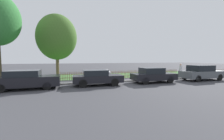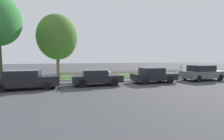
{
  "view_description": "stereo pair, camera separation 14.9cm",
  "coord_description": "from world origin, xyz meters",
  "px_view_note": "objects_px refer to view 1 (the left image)",
  "views": [
    {
      "loc": [
        -6.39,
        -13.3,
        2.22
      ],
      "look_at": [
        -2.1,
        0.93,
        1.1
      ],
      "focal_mm": 24.0,
      "sensor_mm": 36.0,
      "label": 1
    },
    {
      "loc": [
        -6.25,
        -13.35,
        2.22
      ],
      "look_at": [
        -2.1,
        0.93,
        1.1
      ],
      "focal_mm": 24.0,
      "sensor_mm": 36.0,
      "label": 2
    }
  ],
  "objects_px": {
    "parked_car_red_compact": "(202,73)",
    "covered_motorcycle": "(102,74)",
    "pedestrian_near_fence": "(180,69)",
    "parked_car_silver_hatchback": "(27,80)",
    "parked_car_navy_estate": "(153,75)",
    "tree_behind_motorcycle": "(57,37)",
    "parked_car_black_saloon": "(97,77)"
  },
  "relations": [
    {
      "from": "parked_car_black_saloon",
      "to": "pedestrian_near_fence",
      "type": "height_order",
      "value": "pedestrian_near_fence"
    },
    {
      "from": "covered_motorcycle",
      "to": "tree_behind_motorcycle",
      "type": "distance_m",
      "value": 8.72
    },
    {
      "from": "parked_car_black_saloon",
      "to": "tree_behind_motorcycle",
      "type": "bearing_deg",
      "value": 115.16
    },
    {
      "from": "parked_car_silver_hatchback",
      "to": "parked_car_red_compact",
      "type": "xyz_separation_m",
      "value": [
        16.12,
        -0.14,
        0.08
      ]
    },
    {
      "from": "parked_car_red_compact",
      "to": "parked_car_navy_estate",
      "type": "bearing_deg",
      "value": 177.74
    },
    {
      "from": "parked_car_black_saloon",
      "to": "pedestrian_near_fence",
      "type": "distance_m",
      "value": 11.45
    },
    {
      "from": "parked_car_silver_hatchback",
      "to": "pedestrian_near_fence",
      "type": "bearing_deg",
      "value": 9.62
    },
    {
      "from": "parked_car_red_compact",
      "to": "tree_behind_motorcycle",
      "type": "height_order",
      "value": "tree_behind_motorcycle"
    },
    {
      "from": "parked_car_silver_hatchback",
      "to": "tree_behind_motorcycle",
      "type": "bearing_deg",
      "value": 77.85
    },
    {
      "from": "parked_car_navy_estate",
      "to": "tree_behind_motorcycle",
      "type": "distance_m",
      "value": 12.95
    },
    {
      "from": "parked_car_black_saloon",
      "to": "parked_car_red_compact",
      "type": "bearing_deg",
      "value": 1.06
    },
    {
      "from": "tree_behind_motorcycle",
      "to": "parked_car_silver_hatchback",
      "type": "bearing_deg",
      "value": -101.16
    },
    {
      "from": "parked_car_silver_hatchback",
      "to": "parked_car_red_compact",
      "type": "relative_size",
      "value": 1.0
    },
    {
      "from": "tree_behind_motorcycle",
      "to": "pedestrian_near_fence",
      "type": "relative_size",
      "value": 4.89
    },
    {
      "from": "parked_car_navy_estate",
      "to": "covered_motorcycle",
      "type": "bearing_deg",
      "value": 152.12
    },
    {
      "from": "parked_car_red_compact",
      "to": "covered_motorcycle",
      "type": "relative_size",
      "value": 2.26
    },
    {
      "from": "parked_car_black_saloon",
      "to": "parked_car_red_compact",
      "type": "xyz_separation_m",
      "value": [
        10.89,
        -0.22,
        0.11
      ]
    },
    {
      "from": "parked_car_silver_hatchback",
      "to": "parked_car_navy_estate",
      "type": "relative_size",
      "value": 1.12
    },
    {
      "from": "parked_car_black_saloon",
      "to": "tree_behind_motorcycle",
      "type": "relative_size",
      "value": 0.53
    },
    {
      "from": "parked_car_black_saloon",
      "to": "covered_motorcycle",
      "type": "relative_size",
      "value": 2.05
    },
    {
      "from": "parked_car_red_compact",
      "to": "pedestrian_near_fence",
      "type": "height_order",
      "value": "pedestrian_near_fence"
    },
    {
      "from": "covered_motorcycle",
      "to": "parked_car_navy_estate",
      "type": "bearing_deg",
      "value": -29.55
    },
    {
      "from": "parked_car_red_compact",
      "to": "tree_behind_motorcycle",
      "type": "xyz_separation_m",
      "value": [
        -14.45,
        8.61,
        4.18
      ]
    },
    {
      "from": "parked_car_silver_hatchback",
      "to": "parked_car_navy_estate",
      "type": "xyz_separation_m",
      "value": [
        10.48,
        -0.01,
        0.0
      ]
    },
    {
      "from": "parked_car_red_compact",
      "to": "parked_car_black_saloon",
      "type": "bearing_deg",
      "value": 177.87
    },
    {
      "from": "parked_car_silver_hatchback",
      "to": "covered_motorcycle",
      "type": "xyz_separation_m",
      "value": [
        6.21,
        2.38,
        -0.01
      ]
    },
    {
      "from": "parked_car_navy_estate",
      "to": "covered_motorcycle",
      "type": "distance_m",
      "value": 4.89
    },
    {
      "from": "parked_car_silver_hatchback",
      "to": "covered_motorcycle",
      "type": "distance_m",
      "value": 6.65
    },
    {
      "from": "tree_behind_motorcycle",
      "to": "parked_car_red_compact",
      "type": "bearing_deg",
      "value": -30.8
    },
    {
      "from": "covered_motorcycle",
      "to": "pedestrian_near_fence",
      "type": "relative_size",
      "value": 1.25
    },
    {
      "from": "parked_car_navy_estate",
      "to": "parked_car_red_compact",
      "type": "relative_size",
      "value": 0.89
    },
    {
      "from": "parked_car_navy_estate",
      "to": "parked_car_red_compact",
      "type": "xyz_separation_m",
      "value": [
        5.64,
        -0.12,
        0.08
      ]
    }
  ]
}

